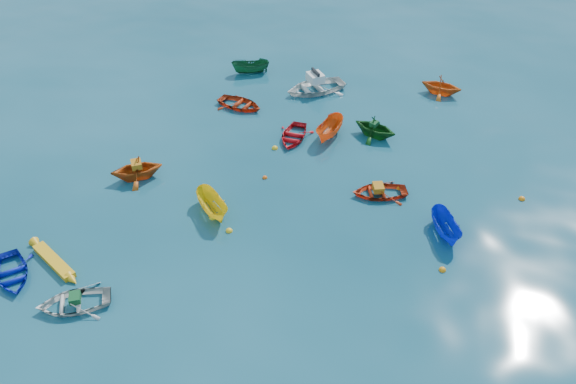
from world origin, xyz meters
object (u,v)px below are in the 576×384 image
at_px(kayak_yellow, 55,263).
at_px(motorboat_white, 315,91).
at_px(dinghy_blue_sw, 13,276).
at_px(dinghy_white_near, 75,305).

height_order(kayak_yellow, motorboat_white, motorboat_white).
height_order(dinghy_blue_sw, motorboat_white, motorboat_white).
distance_m(dinghy_white_near, motorboat_white, 23.26).
height_order(dinghy_white_near, kayak_yellow, dinghy_white_near).
relative_size(dinghy_white_near, motorboat_white, 0.73).
xyz_separation_m(dinghy_blue_sw, dinghy_white_near, (3.89, -0.36, 0.00)).
xyz_separation_m(dinghy_white_near, kayak_yellow, (-2.63, 1.79, 0.00)).
bearing_deg(dinghy_blue_sw, dinghy_white_near, -55.23).
bearing_deg(dinghy_white_near, dinghy_blue_sw, -130.85).
xyz_separation_m(dinghy_blue_sw, motorboat_white, (7.19, 22.67, 0.00)).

